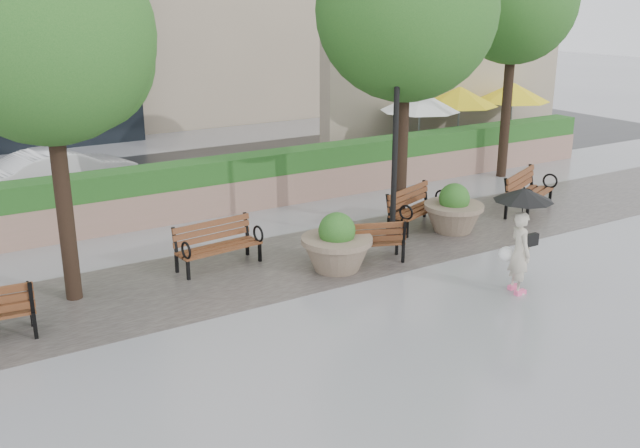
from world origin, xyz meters
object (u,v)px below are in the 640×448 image
bench_4 (529,201)px  bench_3 (416,216)px  lamppost (395,162)px  pedestrian (521,230)px  planter_left (337,248)px  bench_2 (363,249)px  planter_right (453,213)px  car_right (63,173)px  bench_1 (219,254)px

bench_4 → bench_3: bearing=146.2°
lamppost → pedestrian: size_ratio=2.09×
planter_left → pedestrian: bearing=-49.5°
bench_2 → bench_4: size_ratio=0.87×
planter_right → lamppost: lamppost is taller
lamppost → pedestrian: 3.47m
bench_4 → planter_left: (-6.15, -0.79, 0.16)m
bench_3 → car_right: (-6.32, 6.98, 0.38)m
bench_1 → bench_4: bench_4 is taller
planter_right → bench_1: bearing=172.6°
bench_1 → bench_3: 4.93m
bench_2 → car_right: 9.11m
planter_left → lamppost: lamppost is taller
bench_1 → bench_2: (2.60, -1.23, -0.01)m
bench_1 → lamppost: (3.87, -0.52, 1.50)m
planter_right → car_right: (-6.84, 7.66, 0.21)m
lamppost → bench_1: bearing=172.4°
car_right → bench_4: bearing=-141.1°
bench_2 → car_right: car_right is taller
bench_1 → bench_3: (4.93, -0.03, 0.00)m
bench_2 → planter_right: (2.84, 0.52, 0.18)m
pedestrian → bench_1: bearing=65.9°
bench_4 → planter_right: bearing=159.2°
planter_right → lamppost: 2.07m
bench_1 → planter_right: planter_right is taller
planter_left → bench_3: bearing=23.3°
bench_4 → car_right: (-9.44, 7.50, 0.35)m
planter_left → planter_right: 3.60m
planter_left → pedestrian: size_ratio=0.72×
bench_1 → planter_left: bearing=-41.2°
planter_right → car_right: 10.27m
pedestrian → planter_left: bearing=60.1°
bench_3 → planter_left: bearing=-177.3°
planter_left → car_right: (-3.29, 8.29, 0.20)m
planter_right → bench_2: bearing=-169.6°
bench_1 → lamppost: lamppost is taller
bench_3 → bench_2: bearing=-173.4°
bench_4 → bench_1: bearing=151.7°
lamppost → pedestrian: lamppost is taller
bench_1 → pedestrian: size_ratio=0.91×
bench_3 → bench_1: bearing=159.0°
car_right → bench_2: bearing=-166.7°
planter_left → car_right: 8.92m
planter_right → car_right: size_ratio=0.34×
planter_right → pedestrian: 3.56m
bench_4 → car_right: bearing=117.1°
bench_2 → planter_left: size_ratio=1.25×
bench_1 → bench_4: 8.07m
planter_left → pedestrian: (2.21, -2.59, 0.71)m
bench_1 → bench_2: bench_1 is taller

